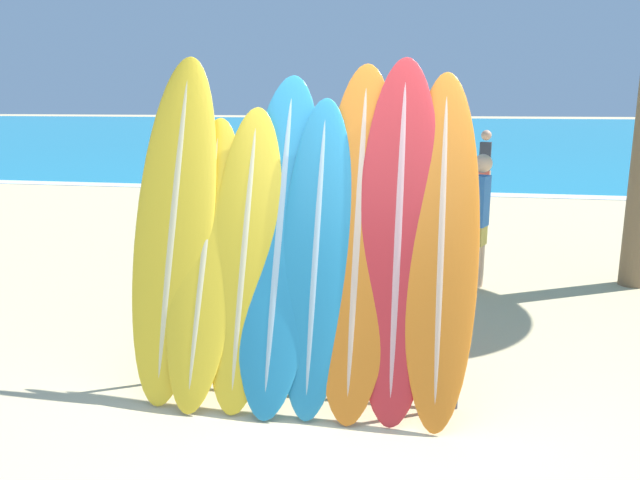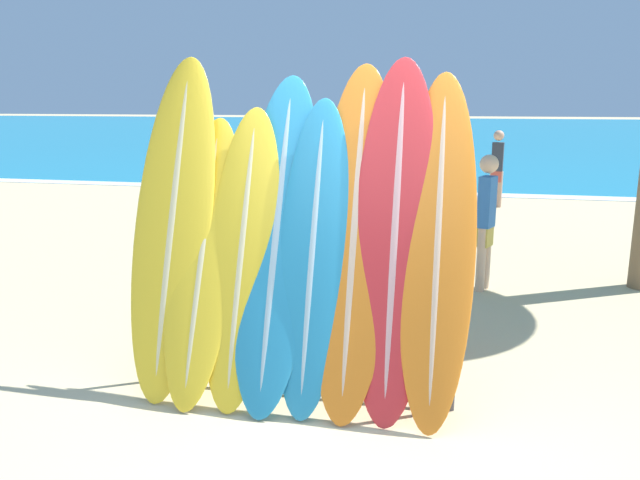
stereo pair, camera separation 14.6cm
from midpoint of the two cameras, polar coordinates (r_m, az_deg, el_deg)
name	(u,v)px [view 2 (the right image)]	position (r m, az deg, el deg)	size (l,w,h in m)	color
ground_plane	(330,441)	(4.12, 1.98, -17.89)	(160.00, 160.00, 0.00)	#CCB789
ocean_water	(445,131)	(43.67, 11.49, 9.72)	(120.00, 60.00, 0.01)	teal
surfboard_rack	(296,328)	(4.46, -1.23, -8.05)	(2.24, 0.04, 0.95)	#47474C
surfboard_slot_0	(173,224)	(4.63, -12.40, 1.42)	(0.60, 0.96, 2.42)	yellow
surfboard_slot_1	(203,258)	(4.52, -9.76, -1.66)	(0.51, 0.94, 1.97)	yellow
surfboard_slot_2	(242,255)	(4.42, -6.18, -1.34)	(0.52, 0.89, 2.05)	yellow
surfboard_slot_3	(277,239)	(4.38, -3.03, 0.12)	(0.58, 1.06, 2.28)	teal
surfboard_slot_4	(313,254)	(4.29, 0.34, -1.25)	(0.50, 0.89, 2.12)	teal
surfboard_slot_5	(354,237)	(4.27, 4.13, 0.31)	(0.56, 1.01, 2.36)	orange
surfboard_slot_6	(395,236)	(4.23, 7.85, 0.38)	(0.57, 0.94, 2.40)	red
surfboard_slot_7	(438,246)	(4.21, 11.68, -0.52)	(0.50, 0.98, 2.30)	orange
person_near_water	(263,176)	(10.65, -4.87, 5.85)	(0.26, 0.20, 1.52)	tan
person_mid_beach	(328,201)	(7.21, 1.33, 3.61)	(0.29, 0.30, 1.75)	#A87A5B
person_far_left	(497,166)	(12.86, 16.20, 6.55)	(0.25, 0.20, 1.51)	tan
person_far_right	(486,217)	(7.12, 15.51, 2.01)	(0.21, 0.26, 1.52)	beige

